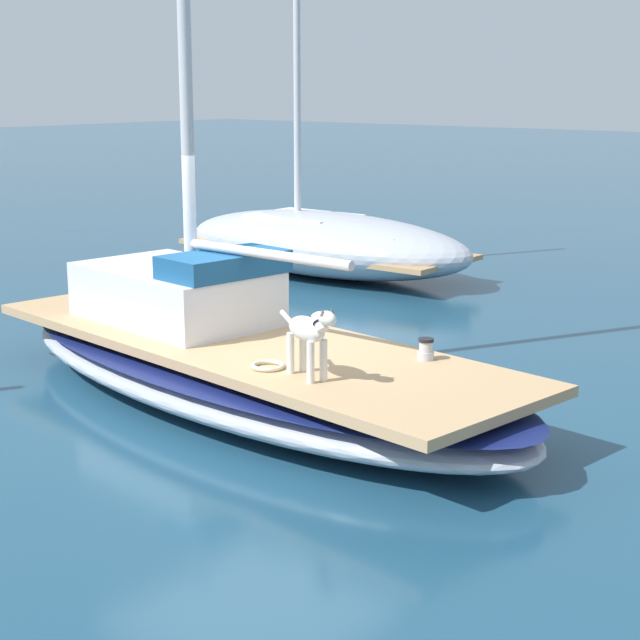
{
  "coord_description": "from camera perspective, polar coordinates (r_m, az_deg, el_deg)",
  "views": [
    {
      "loc": [
        -7.4,
        -7.13,
        3.25
      ],
      "look_at": [
        0.0,
        -1.0,
        1.01
      ],
      "focal_mm": 57.41,
      "sensor_mm": 36.0,
      "label": 1
    }
  ],
  "objects": [
    {
      "name": "moored_boat_starboard_side",
      "position": [
        17.65,
        0.23,
        4.38
      ],
      "size": [
        2.49,
        5.82,
        6.36
      ],
      "color": "#B2B7C1",
      "rests_on": "ground"
    },
    {
      "name": "cabin_house",
      "position": [
        11.39,
        -7.78,
        1.63
      ],
      "size": [
        1.63,
        2.36,
        0.84
      ],
      "color": "silver",
      "rests_on": "sailboat_main"
    },
    {
      "name": "coiled_rope",
      "position": [
        9.51,
        -2.92,
        -2.57
      ],
      "size": [
        0.32,
        0.32,
        0.04
      ],
      "primitive_type": "torus",
      "color": "beige",
      "rests_on": "sailboat_main"
    },
    {
      "name": "sailboat_main",
      "position": [
        10.68,
        -4.14,
        -2.75
      ],
      "size": [
        3.29,
        7.47,
        0.66
      ],
      "color": "#B2B7C1",
      "rests_on": "ground"
    },
    {
      "name": "deck_winch",
      "position": [
        9.82,
        5.92,
        -1.66
      ],
      "size": [
        0.16,
        0.16,
        0.21
      ],
      "color": "#B7B7BC",
      "rests_on": "sailboat_main"
    },
    {
      "name": "ground_plane",
      "position": [
        10.78,
        -4.11,
        -4.46
      ],
      "size": [
        120.0,
        120.0,
        0.0
      ],
      "primitive_type": "plane",
      "color": "navy"
    },
    {
      "name": "dog_white",
      "position": [
        9.07,
        -0.6,
        -0.71
      ],
      "size": [
        0.41,
        0.91,
        0.7
      ],
      "color": "silver",
      "rests_on": "sailboat_main"
    },
    {
      "name": "mast_main",
      "position": [
        10.87,
        -6.94,
        14.62
      ],
      "size": [
        0.14,
        2.27,
        6.48
      ],
      "color": "silver",
      "rests_on": "sailboat_main"
    }
  ]
}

